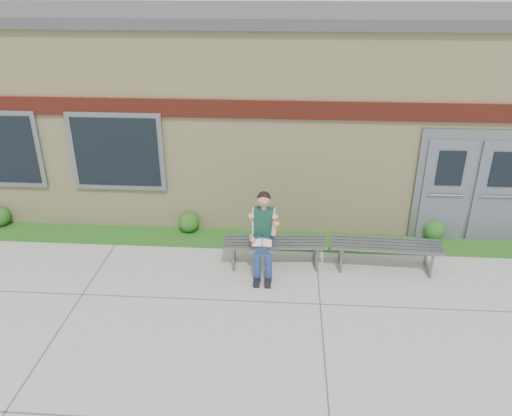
{
  "coord_description": "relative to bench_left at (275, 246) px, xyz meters",
  "views": [
    {
      "loc": [
        0.41,
        -6.27,
        4.92
      ],
      "look_at": [
        -0.14,
        1.7,
        1.15
      ],
      "focal_mm": 35.0,
      "sensor_mm": 36.0,
      "label": 1
    }
  ],
  "objects": [
    {
      "name": "ground",
      "position": [
        -0.21,
        -1.7,
        -0.38
      ],
      "size": [
        80.0,
        80.0,
        0.0
      ],
      "primitive_type": "plane",
      "color": "#9E9E99",
      "rests_on": "ground"
    },
    {
      "name": "shrub_west",
      "position": [
        -5.9,
        1.15,
        -0.14
      ],
      "size": [
        0.43,
        0.43,
        0.43
      ],
      "primitive_type": "sphere",
      "color": "#1D5416",
      "rests_on": "grass_strip"
    },
    {
      "name": "school_building",
      "position": [
        -0.21,
        4.28,
        1.72
      ],
      "size": [
        16.2,
        6.22,
        4.2
      ],
      "color": "beige",
      "rests_on": "ground"
    },
    {
      "name": "girl",
      "position": [
        -0.2,
        -0.23,
        0.4
      ],
      "size": [
        0.54,
        0.9,
        1.49
      ],
      "rotation": [
        0.0,
        0.0,
        -0.01
      ],
      "color": "navy",
      "rests_on": "ground"
    },
    {
      "name": "bench_left",
      "position": [
        0.0,
        0.0,
        0.0
      ],
      "size": [
        1.92,
        0.65,
        0.49
      ],
      "rotation": [
        0.0,
        0.0,
        0.07
      ],
      "color": "slate",
      "rests_on": "ground"
    },
    {
      "name": "bench_right",
      "position": [
        2.0,
        -0.0,
        0.02
      ],
      "size": [
        2.0,
        0.63,
        0.51
      ],
      "rotation": [
        0.0,
        0.0,
        -0.04
      ],
      "color": "slate",
      "rests_on": "ground"
    },
    {
      "name": "shrub_east",
      "position": [
        3.18,
        1.15,
        -0.15
      ],
      "size": [
        0.42,
        0.42,
        0.42
      ],
      "primitive_type": "sphere",
      "color": "#1D5416",
      "rests_on": "grass_strip"
    },
    {
      "name": "shrub_mid",
      "position": [
        -1.83,
        1.15,
        -0.15
      ],
      "size": [
        0.43,
        0.43,
        0.43
      ],
      "primitive_type": "sphere",
      "color": "#1D5416",
      "rests_on": "grass_strip"
    },
    {
      "name": "grass_strip",
      "position": [
        -0.21,
        0.9,
        -0.37
      ],
      "size": [
        16.0,
        0.8,
        0.02
      ],
      "primitive_type": "cube",
      "color": "#1D5416",
      "rests_on": "ground"
    }
  ]
}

